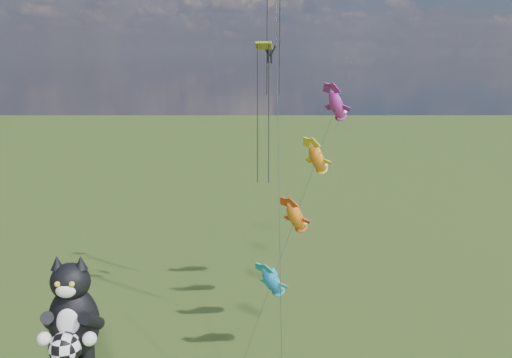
{
  "coord_description": "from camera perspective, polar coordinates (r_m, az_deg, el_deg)",
  "views": [
    {
      "loc": [
        7.66,
        -26.64,
        18.93
      ],
      "look_at": [
        7.72,
        8.67,
        11.1
      ],
      "focal_mm": 40.0,
      "sensor_mm": 36.0,
      "label": 1
    }
  ],
  "objects": [
    {
      "name": "parafoil_rig",
      "position": [
        37.34,
        1.42,
        12.16
      ],
      "size": [
        1.92,
        17.54,
        27.86
      ],
      "rotation": [
        0.0,
        0.0,
        0.09
      ],
      "color": "brown",
      "rests_on": "ground"
    },
    {
      "name": "cat_kite_rig",
      "position": [
        27.46,
        -17.92,
        -13.0
      ],
      "size": [
        2.61,
        4.18,
        10.24
      ],
      "rotation": [
        0.0,
        0.0,
        -0.09
      ],
      "color": "brown",
      "rests_on": "ground"
    },
    {
      "name": "fish_windsock_rig",
      "position": [
        37.7,
        5.06,
        -0.87
      ],
      "size": [
        8.62,
        13.56,
        18.25
      ],
      "rotation": [
        0.0,
        0.0,
        -0.24
      ],
      "color": "brown",
      "rests_on": "ground"
    }
  ]
}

